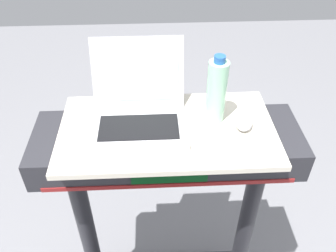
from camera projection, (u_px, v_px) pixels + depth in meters
name	position (u px, v px, depth m)	size (l,w,h in m)	color
desk_board	(167.00, 130.00, 1.18)	(0.71, 0.39, 0.02)	beige
laptop	(139.00, 108.00, 1.18)	(0.31, 0.30, 0.24)	#B7B7BC
computer_mouse	(243.00, 121.00, 1.17)	(0.06, 0.10, 0.03)	#B2B2B7
water_bottle	(216.00, 91.00, 1.14)	(0.06, 0.06, 0.24)	#9EDBB2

